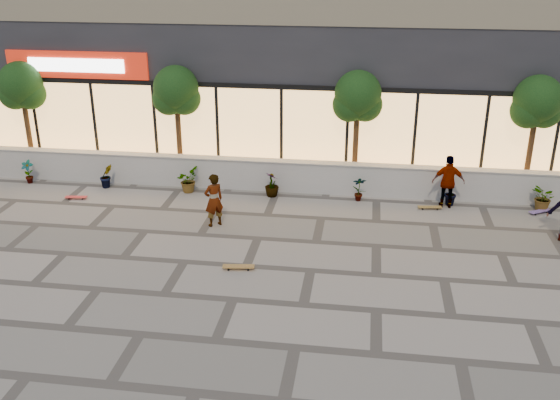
# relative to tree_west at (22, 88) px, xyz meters

# --- Properties ---
(ground) EXTENTS (80.00, 80.00, 0.00)m
(ground) POSITION_rel_tree_west_xyz_m (9.00, -7.70, -2.99)
(ground) COLOR gray
(ground) RESTS_ON ground
(planter_wall) EXTENTS (22.00, 0.42, 1.04)m
(planter_wall) POSITION_rel_tree_west_xyz_m (9.00, -0.70, -2.46)
(planter_wall) COLOR silver
(planter_wall) RESTS_ON ground
(retail_building) EXTENTS (24.00, 9.17, 8.50)m
(retail_building) POSITION_rel_tree_west_xyz_m (9.00, 4.79, 1.26)
(retail_building) COLOR #26272C
(retail_building) RESTS_ON ground
(shrub_a) EXTENTS (0.43, 0.29, 0.81)m
(shrub_a) POSITION_rel_tree_west_xyz_m (0.50, -1.25, -2.58)
(shrub_a) COLOR #103412
(shrub_a) RESTS_ON ground
(shrub_b) EXTENTS (0.57, 0.57, 0.81)m
(shrub_b) POSITION_rel_tree_west_xyz_m (3.30, -1.25, -2.58)
(shrub_b) COLOR #103412
(shrub_b) RESTS_ON ground
(shrub_c) EXTENTS (0.68, 0.77, 0.81)m
(shrub_c) POSITION_rel_tree_west_xyz_m (6.10, -1.25, -2.58)
(shrub_c) COLOR #103412
(shrub_c) RESTS_ON ground
(shrub_d) EXTENTS (0.64, 0.64, 0.81)m
(shrub_d) POSITION_rel_tree_west_xyz_m (8.90, -1.25, -2.58)
(shrub_d) COLOR #103412
(shrub_d) RESTS_ON ground
(shrub_e) EXTENTS (0.46, 0.35, 0.81)m
(shrub_e) POSITION_rel_tree_west_xyz_m (11.70, -1.25, -2.58)
(shrub_e) COLOR #103412
(shrub_e) RESTS_ON ground
(shrub_f) EXTENTS (0.55, 0.57, 0.81)m
(shrub_f) POSITION_rel_tree_west_xyz_m (14.50, -1.25, -2.58)
(shrub_f) COLOR #103412
(shrub_f) RESTS_ON ground
(shrub_g) EXTENTS (0.77, 0.84, 0.81)m
(shrub_g) POSITION_rel_tree_west_xyz_m (17.30, -1.25, -2.58)
(shrub_g) COLOR #103412
(shrub_g) RESTS_ON ground
(tree_west) EXTENTS (1.60, 1.50, 3.92)m
(tree_west) POSITION_rel_tree_west_xyz_m (0.00, 0.00, 0.00)
(tree_west) COLOR #492B1A
(tree_west) RESTS_ON ground
(tree_midwest) EXTENTS (1.60, 1.50, 3.92)m
(tree_midwest) POSITION_rel_tree_west_xyz_m (5.50, 0.00, 0.00)
(tree_midwest) COLOR #492B1A
(tree_midwest) RESTS_ON ground
(tree_mideast) EXTENTS (1.60, 1.50, 3.92)m
(tree_mideast) POSITION_rel_tree_west_xyz_m (11.50, 0.00, 0.00)
(tree_mideast) COLOR #492B1A
(tree_mideast) RESTS_ON ground
(tree_east) EXTENTS (1.60, 1.50, 3.92)m
(tree_east) POSITION_rel_tree_west_xyz_m (17.00, 0.00, 0.00)
(tree_east) COLOR #492B1A
(tree_east) RESTS_ON ground
(skater_center) EXTENTS (0.69, 0.66, 1.58)m
(skater_center) POSITION_rel_tree_west_xyz_m (7.61, -3.75, -2.20)
(skater_center) COLOR silver
(skater_center) RESTS_ON ground
(skater_right_near) EXTENTS (0.99, 0.42, 1.67)m
(skater_right_near) POSITION_rel_tree_west_xyz_m (14.40, -1.40, -2.15)
(skater_right_near) COLOR white
(skater_right_near) RESTS_ON ground
(skateboard_center) EXTENTS (0.82, 0.31, 0.10)m
(skateboard_center) POSITION_rel_tree_west_xyz_m (8.84, -6.27, -2.91)
(skateboard_center) COLOR olive
(skateboard_center) RESTS_ON ground
(skateboard_left) EXTENTS (0.72, 0.27, 0.08)m
(skateboard_left) POSITION_rel_tree_west_xyz_m (2.73, -2.41, -2.92)
(skateboard_left) COLOR red
(skateboard_left) RESTS_ON ground
(skateboard_right_near) EXTENTS (0.75, 0.27, 0.09)m
(skateboard_right_near) POSITION_rel_tree_west_xyz_m (13.89, -1.65, -2.91)
(skateboard_right_near) COLOR olive
(skateboard_right_near) RESTS_ON ground
(skateboard_right_far) EXTENTS (0.73, 0.54, 0.09)m
(skateboard_right_far) POSITION_rel_tree_west_xyz_m (17.18, -1.50, -2.91)
(skateboard_right_far) COLOR #7557A0
(skateboard_right_far) RESTS_ON ground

